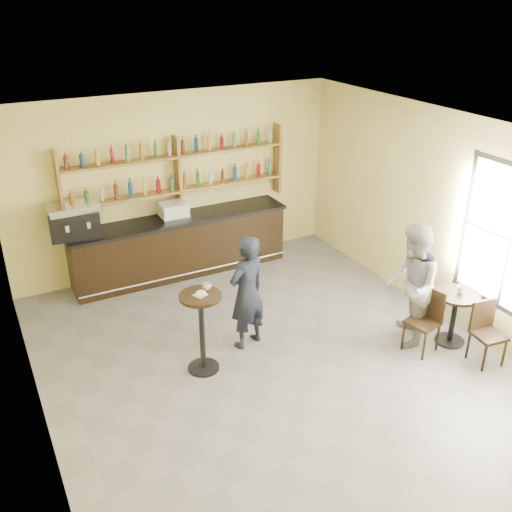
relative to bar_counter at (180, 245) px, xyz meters
name	(u,v)px	position (x,y,z in m)	size (l,w,h in m)	color
floor	(270,360)	(0.11, -3.15, -0.54)	(7.00, 7.00, 0.00)	slate
ceiling	(273,135)	(0.11, -3.15, 2.66)	(7.00, 7.00, 0.00)	white
wall_back	(176,183)	(0.11, 0.35, 1.06)	(7.00, 7.00, 0.00)	#EFE288
wall_front	(484,427)	(0.11, -6.65, 1.06)	(7.00, 7.00, 0.00)	#EFE288
wall_left	(25,315)	(-2.89, -3.15, 1.06)	(7.00, 7.00, 0.00)	#EFE288
wall_right	(445,218)	(3.11, -3.15, 1.06)	(7.00, 7.00, 0.00)	#EFE288
window_pane	(511,241)	(3.10, -4.35, 1.16)	(2.00, 2.00, 0.00)	white
window_frame	(511,241)	(3.10, -4.35, 1.16)	(0.04, 1.70, 2.10)	black
shelf_unit	(178,173)	(0.11, 0.22, 1.27)	(4.00, 0.26, 1.40)	brown
liquor_bottles	(177,164)	(0.11, 0.22, 1.44)	(3.68, 0.10, 1.00)	#8C5919
bar_counter	(180,245)	(0.00, 0.00, 0.00)	(3.97, 0.77, 1.07)	black
espresso_machine	(75,220)	(-1.76, 0.00, 0.82)	(0.78, 0.50, 0.56)	black
pastry_case	(174,211)	(-0.08, 0.00, 0.68)	(0.48, 0.39, 0.29)	silver
pedestal_table	(202,333)	(-0.79, -2.89, 0.04)	(0.56, 0.56, 1.16)	black
napkin	(200,295)	(-0.79, -2.89, 0.63)	(0.15, 0.15, 0.00)	white
donut	(201,293)	(-0.78, -2.90, 0.65)	(0.13, 0.13, 0.05)	#DFB051
cup_pedestal	(207,286)	(-0.65, -2.79, 0.67)	(0.11, 0.11, 0.09)	white
man_main	(247,293)	(0.02, -2.63, 0.32)	(0.63, 0.41, 1.72)	black
cafe_table	(453,318)	(2.70, -3.97, -0.13)	(0.64, 0.64, 0.81)	black
cup_cafe	(461,290)	(2.75, -3.97, 0.33)	(0.11, 0.11, 0.10)	white
chair_west	(423,322)	(2.15, -3.92, -0.07)	(0.41, 0.41, 0.94)	black
chair_south	(489,335)	(2.75, -4.57, -0.08)	(0.39, 0.39, 0.91)	black
patron_second	(411,286)	(2.13, -3.63, 0.38)	(0.89, 0.70, 1.84)	gray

